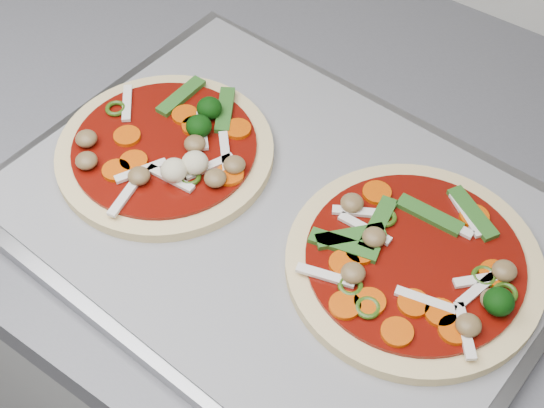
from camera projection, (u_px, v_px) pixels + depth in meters
The scene contains 5 objects.
base_cabinet at pixel (31, 204), 1.29m from camera, with size 3.60×0.60×0.86m, color #B3B2B0.
baking_tray at pixel (282, 219), 0.67m from camera, with size 0.48×0.35×0.02m, color gray.
parchment at pixel (282, 213), 0.66m from camera, with size 0.46×0.33×0.00m, color gray.
pizza_left at pixel (168, 150), 0.69m from camera, with size 0.22×0.22×0.03m.
pizza_right at pixel (415, 263), 0.61m from camera, with size 0.26×0.26×0.04m.
Camera 1 is at (0.81, 0.88, 1.43)m, focal length 50.00 mm.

